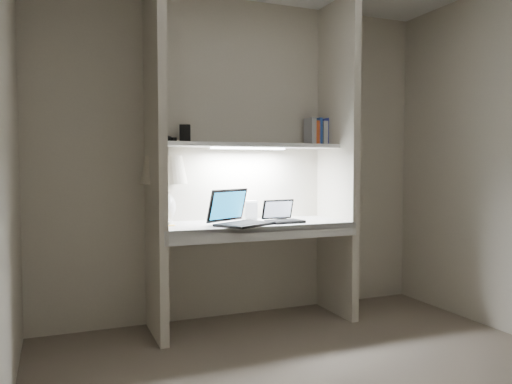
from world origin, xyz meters
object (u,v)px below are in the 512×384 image
book_row (319,132)px  speaker (250,210)px  table_lamp (164,178)px  laptop_main (238,217)px  laptop_netbook (282,217)px

book_row → speaker: bearing=176.9°
table_lamp → laptop_main: (0.48, -0.25, -0.28)m
laptop_main → book_row: size_ratio=2.25×
laptop_netbook → speaker: size_ratio=1.86×
laptop_netbook → speaker: bearing=116.2°
laptop_main → laptop_netbook: 0.37m
table_lamp → speaker: size_ratio=3.34×
laptop_netbook → book_row: size_ratio=1.26×
table_lamp → laptop_netbook: (0.85, -0.22, -0.30)m
speaker → book_row: 0.86m
laptop_main → laptop_netbook: bearing=-24.0°
book_row → laptop_netbook: bearing=-152.1°
table_lamp → laptop_main: table_lamp is taller
speaker → book_row: (0.60, -0.03, 0.62)m
laptop_main → laptop_netbook: laptop_main is taller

